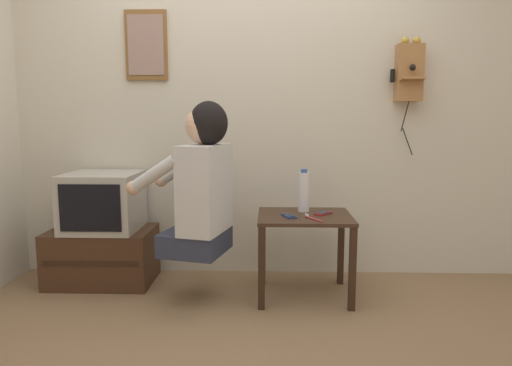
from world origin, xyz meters
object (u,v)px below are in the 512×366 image
(person, at_px, (201,182))
(water_bottle, at_px, (304,191))
(wall_phone_antique, at_px, (409,72))
(cell_phone_held, at_px, (289,216))
(television, at_px, (103,201))
(framed_picture, at_px, (146,45))
(toothbrush, at_px, (312,218))
(cell_phone_spare, at_px, (323,213))

(person, relative_size, water_bottle, 3.34)
(wall_phone_antique, relative_size, water_bottle, 2.89)
(person, bearing_deg, cell_phone_held, -71.40)
(cell_phone_held, xyz_separation_m, water_bottle, (0.10, 0.17, 0.13))
(person, distance_m, television, 0.81)
(framed_picture, relative_size, cell_phone_held, 3.53)
(framed_picture, distance_m, cell_phone_held, 1.58)
(wall_phone_antique, height_order, toothbrush, wall_phone_antique)
(television, relative_size, cell_phone_held, 3.54)
(cell_phone_held, relative_size, cell_phone_spare, 1.03)
(television, bearing_deg, cell_phone_spare, -6.94)
(television, relative_size, toothbrush, 3.24)
(person, distance_m, wall_phone_antique, 1.63)
(framed_picture, distance_m, water_bottle, 1.52)
(water_bottle, bearing_deg, framed_picture, 162.86)
(person, height_order, water_bottle, person)
(cell_phone_spare, bearing_deg, water_bottle, -175.07)
(wall_phone_antique, height_order, cell_phone_held, wall_phone_antique)
(wall_phone_antique, bearing_deg, framed_picture, 178.63)
(framed_picture, relative_size, water_bottle, 1.72)
(person, distance_m, water_bottle, 0.68)
(toothbrush, bearing_deg, cell_phone_held, 124.66)
(person, xyz_separation_m, water_bottle, (0.64, 0.21, -0.09))
(television, xyz_separation_m, cell_phone_spare, (1.49, -0.18, -0.04))
(cell_phone_held, height_order, cell_phone_spare, same)
(toothbrush, bearing_deg, water_bottle, 67.72)
(cell_phone_held, bearing_deg, water_bottle, 40.81)
(wall_phone_antique, xyz_separation_m, water_bottle, (-0.74, -0.30, -0.79))
(television, xyz_separation_m, wall_phone_antique, (2.10, 0.20, 0.88))
(framed_picture, xyz_separation_m, water_bottle, (1.10, -0.34, -0.99))
(cell_phone_spare, relative_size, water_bottle, 0.47)
(water_bottle, height_order, toothbrush, water_bottle)
(cell_phone_spare, xyz_separation_m, toothbrush, (-0.08, -0.15, 0.00))
(cell_phone_held, bearing_deg, cell_phone_spare, 3.08)
(person, xyz_separation_m, toothbrush, (0.68, -0.02, -0.22))
(toothbrush, bearing_deg, television, 135.55)
(cell_phone_spare, distance_m, water_bottle, 0.19)
(cell_phone_held, xyz_separation_m, cell_phone_spare, (0.22, 0.09, 0.00))
(wall_phone_antique, bearing_deg, person, -159.71)
(wall_phone_antique, relative_size, toothbrush, 5.43)
(person, bearing_deg, television, 81.45)
(cell_phone_spare, bearing_deg, person, -129.24)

